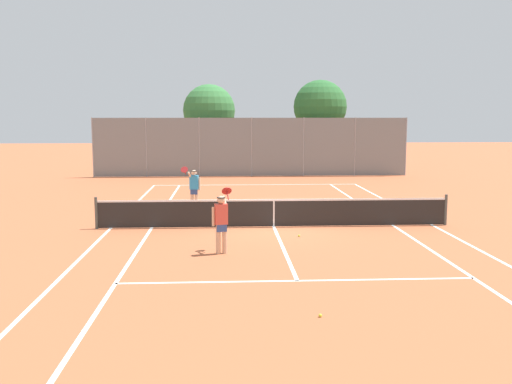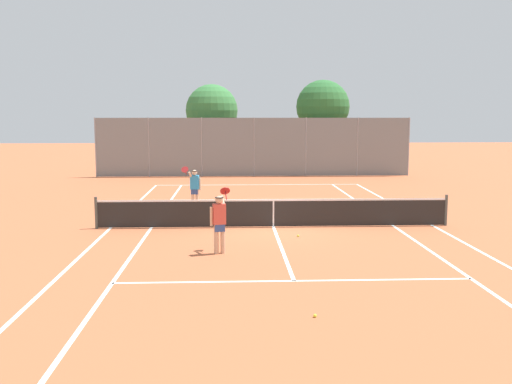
# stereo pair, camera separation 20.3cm
# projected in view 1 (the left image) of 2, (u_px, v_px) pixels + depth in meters

# --- Properties ---
(ground_plane) EXTENTS (120.00, 120.00, 0.00)m
(ground_plane) POSITION_uv_depth(u_px,v_px,m) (274.00, 227.00, 19.39)
(ground_plane) COLOR #B25B38
(court_line_markings) EXTENTS (11.10, 23.90, 0.01)m
(court_line_markings) POSITION_uv_depth(u_px,v_px,m) (274.00, 227.00, 19.39)
(court_line_markings) COLOR white
(court_line_markings) RESTS_ON ground
(tennis_net) EXTENTS (12.00, 0.10, 1.07)m
(tennis_net) POSITION_uv_depth(u_px,v_px,m) (274.00, 212.00, 19.32)
(tennis_net) COLOR #474C47
(tennis_net) RESTS_ON ground
(player_near_side) EXTENTS (0.57, 0.82, 1.77)m
(player_near_side) POSITION_uv_depth(u_px,v_px,m) (221.00, 220.00, 15.54)
(player_near_side) COLOR #D8A884
(player_near_side) RESTS_ON ground
(player_far_left) EXTENTS (0.76, 0.72, 1.77)m
(player_far_left) POSITION_uv_depth(u_px,v_px,m) (194.00, 187.00, 22.86)
(player_far_left) COLOR beige
(player_far_left) RESTS_ON ground
(loose_tennis_ball_0) EXTENTS (0.07, 0.07, 0.07)m
(loose_tennis_ball_0) POSITION_uv_depth(u_px,v_px,m) (295.00, 203.00, 24.53)
(loose_tennis_ball_0) COLOR #D1DB33
(loose_tennis_ball_0) RESTS_ON ground
(loose_tennis_ball_1) EXTENTS (0.07, 0.07, 0.07)m
(loose_tennis_ball_1) POSITION_uv_depth(u_px,v_px,m) (320.00, 315.00, 10.70)
(loose_tennis_ball_1) COLOR #D1DB33
(loose_tennis_ball_1) RESTS_ON ground
(loose_tennis_ball_2) EXTENTS (0.07, 0.07, 0.07)m
(loose_tennis_ball_2) POSITION_uv_depth(u_px,v_px,m) (299.00, 236.00, 17.81)
(loose_tennis_ball_2) COLOR #D1DB33
(loose_tennis_ball_2) RESTS_ON ground
(back_fence) EXTENTS (19.52, 0.08, 3.64)m
(back_fence) POSITION_uv_depth(u_px,v_px,m) (252.00, 147.00, 35.31)
(back_fence) COLOR gray
(back_fence) RESTS_ON ground
(tree_behind_left) EXTENTS (3.42, 3.42, 5.80)m
(tree_behind_left) POSITION_uv_depth(u_px,v_px,m) (209.00, 112.00, 37.53)
(tree_behind_left) COLOR brown
(tree_behind_left) RESTS_ON ground
(tree_behind_right) EXTENTS (3.51, 3.51, 6.09)m
(tree_behind_right) POSITION_uv_depth(u_px,v_px,m) (319.00, 108.00, 37.65)
(tree_behind_right) COLOR brown
(tree_behind_right) RESTS_ON ground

